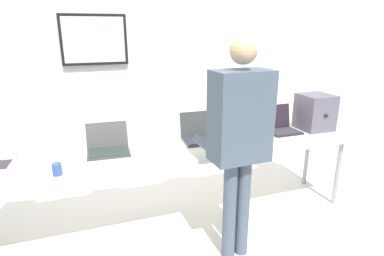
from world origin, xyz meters
TOP-DOWN VIEW (x-y plane):
  - ground at (0.00, 0.00)m, footprint 8.00×8.00m
  - back_wall at (-0.01, 1.13)m, footprint 8.00×0.11m
  - workbench at (0.00, 0.00)m, footprint 3.60×0.70m
  - equipment_box at (1.58, 0.07)m, footprint 0.33×0.35m
  - laptop_station_1 at (-0.63, 0.11)m, footprint 0.39×0.37m
  - laptop_station_2 at (0.28, 0.13)m, footprint 0.39×0.32m
  - laptop_station_3 at (1.19, 0.11)m, footprint 0.33×0.31m
  - person at (0.29, -0.62)m, footprint 0.45×0.60m
  - coffee_mug at (-1.04, -0.25)m, footprint 0.07×0.07m
  - paper_sheet at (0.57, -0.17)m, footprint 0.29×0.35m

SIDE VIEW (x-z plane):
  - ground at x=0.00m, z-range -0.04..0.00m
  - workbench at x=0.00m, z-range 0.34..1.12m
  - paper_sheet at x=0.57m, z-range 0.78..0.78m
  - coffee_mug at x=-1.04m, z-range 0.78..0.87m
  - laptop_station_1 at x=-0.63m, z-range 0.72..0.95m
  - laptop_station_2 at x=0.28m, z-range 0.71..0.97m
  - laptop_station_3 at x=1.19m, z-range 0.71..0.98m
  - equipment_box at x=1.58m, z-range 0.78..1.16m
  - person at x=0.29m, z-range 0.20..1.99m
  - back_wall at x=-0.01m, z-range 0.01..2.48m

